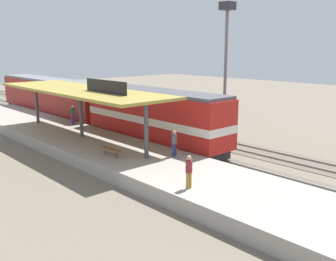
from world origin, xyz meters
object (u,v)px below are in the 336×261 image
Objects in this scene: person_boarding at (73,114)px; platform_bench at (111,150)px; light_mast at (226,41)px; passenger_carriage_single at (51,97)px; freight_car at (160,110)px; person_waiting at (174,142)px; locomotive at (154,117)px; person_walking at (189,170)px.

platform_bench is at bearing -107.31° from person_boarding.
platform_bench is 15.62m from light_mast.
passenger_carriage_single reaches higher than platform_bench.
freight_car reaches higher than platform_bench.
light_mast reaches higher than person_waiting.
light_mast is at bearing -6.20° from locomotive.
locomotive is 0.72× the size of passenger_carriage_single.
light_mast is at bearing 23.46° from person_waiting.
passenger_carriage_single is 29.00m from person_walking.
locomotive is at bearing -90.00° from passenger_carriage_single.
locomotive reaches higher than person_waiting.
person_waiting is at bearing -156.54° from light_mast.
passenger_carriage_single is at bearing 108.83° from freight_car.
freight_car is 18.46m from person_walking.
person_boarding is at bearing 87.86° from person_waiting.
passenger_carriage_single reaches higher than person_waiting.
locomotive is 8.44× the size of person_walking.
light_mast is (3.20, -5.36, 6.43)m from freight_car.
light_mast is at bearing -67.52° from passenger_carriage_single.
person_waiting is (-2.99, -5.53, -0.56)m from locomotive.
freight_car is at bearing 34.44° from platform_bench.
locomotive is at bearing -135.55° from freight_car.
freight_car is 1.03× the size of light_mast.
person_waiting is 5.87m from person_walking.
person_waiting is 14.13m from person_boarding.
person_boarding is at bearing -104.67° from passenger_carriage_single.
person_walking reaches higher than platform_bench.
locomotive is 8.44× the size of person_boarding.
freight_car is at bearing 120.84° from light_mast.
passenger_carriage_single is 14.25m from freight_car.
passenger_carriage_single reaches higher than person_boarding.
platform_bench is 0.99× the size of person_waiting.
passenger_carriage_single is 21.29m from light_mast.
platform_bench is at bearing -155.33° from locomotive.
person_waiting is (-2.99, -23.53, -0.46)m from passenger_carriage_single.
platform_bench is at bearing -145.56° from freight_car.
person_walking is at bearing -122.21° from locomotive.
platform_bench is 0.08× the size of passenger_carriage_single.
person_walking is 1.00× the size of person_boarding.
locomotive is (6.00, 2.76, 1.07)m from platform_bench.
passenger_carriage_single reaches higher than freight_car.
light_mast is (7.80, -0.85, 5.99)m from locomotive.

